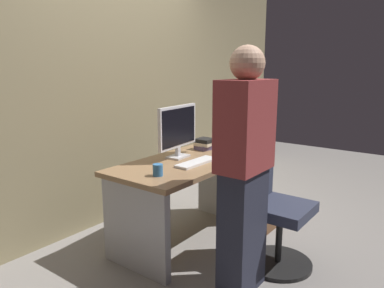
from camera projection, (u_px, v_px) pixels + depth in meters
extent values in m
plane|color=gray|center=(188.00, 239.00, 3.29)|extent=(9.00, 9.00, 0.00)
cube|color=#8C7F5B|center=(110.00, 67.00, 3.52)|extent=(6.40, 0.10, 3.00)
cube|color=#93704C|center=(187.00, 163.00, 3.14)|extent=(1.39, 0.72, 0.04)
cube|color=#B2B2B7|center=(135.00, 228.00, 2.72)|extent=(0.06, 0.64, 0.68)
cube|color=#B2B2B7|center=(226.00, 184.00, 3.71)|extent=(0.06, 0.64, 0.68)
cylinder|color=black|center=(278.00, 263.00, 2.86)|extent=(0.52, 0.52, 0.03)
cylinder|color=black|center=(279.00, 238.00, 2.82)|extent=(0.05, 0.05, 0.39)
cube|color=#33384C|center=(280.00, 209.00, 2.77)|extent=(0.44, 0.44, 0.08)
cube|color=#33384C|center=(259.00, 171.00, 2.83)|extent=(0.40, 0.06, 0.44)
cube|color=#262838|center=(242.00, 231.00, 2.48)|extent=(0.34, 0.20, 0.85)
cube|color=maroon|center=(245.00, 126.00, 2.33)|extent=(0.40, 0.24, 0.58)
sphere|color=tan|center=(247.00, 63.00, 2.25)|extent=(0.22, 0.22, 0.22)
cube|color=silver|center=(178.00, 157.00, 3.24)|extent=(0.21, 0.16, 0.02)
cube|color=silver|center=(178.00, 151.00, 3.23)|extent=(0.04, 0.03, 0.08)
cube|color=silver|center=(178.00, 126.00, 3.18)|extent=(0.54, 0.08, 0.36)
cube|color=black|center=(179.00, 127.00, 3.17)|extent=(0.50, 0.05, 0.32)
cube|color=white|center=(197.00, 162.00, 3.04)|extent=(0.43, 0.14, 0.02)
ellipsoid|color=black|center=(218.00, 155.00, 3.28)|extent=(0.06, 0.10, 0.03)
cylinder|color=#3372B2|center=(158.00, 170.00, 2.69)|extent=(0.07, 0.07, 0.09)
cube|color=#594C72|center=(205.00, 147.00, 3.56)|extent=(0.20, 0.17, 0.04)
cube|color=beige|center=(205.00, 144.00, 3.55)|extent=(0.17, 0.17, 0.03)
cube|color=black|center=(205.00, 140.00, 3.54)|extent=(0.15, 0.16, 0.04)
cube|color=brown|center=(266.00, 216.00, 3.46)|extent=(0.34, 0.14, 0.26)
torus|color=brown|center=(267.00, 200.00, 3.43)|extent=(0.18, 0.02, 0.18)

